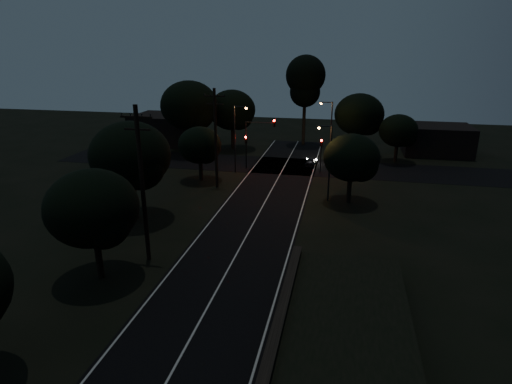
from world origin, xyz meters
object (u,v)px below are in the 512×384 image
at_px(utility_pole_mid, 142,183).
at_px(signal_right, 321,149).
at_px(signal_mast, 259,134).
at_px(streetlight_c, 328,158).
at_px(utility_pole_far, 216,137).
at_px(streetlight_a, 236,134).
at_px(car, 310,162).
at_px(signal_left, 246,146).
at_px(tall_pine, 305,81).
at_px(streetlight_b, 329,129).

distance_m(utility_pole_mid, signal_right, 27.30).
distance_m(signal_mast, streetlight_c, 13.28).
distance_m(utility_pole_far, signal_right, 13.53).
bearing_deg(streetlight_a, signal_right, 11.34).
relative_size(utility_pole_far, car, 3.46).
distance_m(utility_pole_far, streetlight_a, 6.10).
distance_m(signal_left, streetlight_a, 2.77).
bearing_deg(car, signal_mast, 23.87).
distance_m(tall_pine, streetlight_b, 12.82).
xyz_separation_m(signal_left, streetlight_c, (10.43, -9.99, 1.51)).
relative_size(utility_pole_mid, streetlight_c, 1.47).
bearing_deg(streetlight_c, utility_pole_far, 170.40).
height_order(signal_right, streetlight_a, streetlight_a).
relative_size(tall_pine, streetlight_a, 1.67).
height_order(signal_left, signal_mast, signal_mast).
height_order(utility_pole_mid, signal_mast, utility_pole_mid).
bearing_deg(utility_pole_far, streetlight_a, 83.41).
height_order(signal_left, signal_right, same).
height_order(utility_pole_mid, car, utility_pole_mid).
xyz_separation_m(signal_left, signal_right, (9.20, 0.00, 0.00)).
bearing_deg(signal_right, streetlight_b, 80.00).
relative_size(signal_mast, streetlight_c, 0.83).
distance_m(signal_mast, streetlight_a, 3.13).
bearing_deg(signal_mast, streetlight_a, -140.23).
bearing_deg(streetlight_c, utility_pole_mid, -128.26).
bearing_deg(signal_left, utility_pole_mid, -93.21).
bearing_deg(tall_pine, signal_mast, -104.62).
xyz_separation_m(streetlight_b, car, (-2.11, -1.47, -4.12)).
height_order(signal_right, streetlight_b, streetlight_b).
distance_m(signal_mast, streetlight_b, 9.15).
bearing_deg(car, utility_pole_far, 50.18).
bearing_deg(utility_pole_far, streetlight_b, 46.70).
height_order(signal_left, car, signal_left).
height_order(utility_pole_far, streetlight_c, utility_pole_far).
bearing_deg(utility_pole_far, utility_pole_mid, -90.00).
bearing_deg(streetlight_b, car, -145.11).
bearing_deg(signal_left, utility_pole_far, -99.94).
xyz_separation_m(utility_pole_far, signal_left, (1.40, 7.99, -2.65)).
bearing_deg(signal_left, streetlight_c, -43.76).
xyz_separation_m(streetlight_c, car, (-2.63, 12.53, -3.83)).
relative_size(utility_pole_mid, signal_left, 2.68).
xyz_separation_m(streetlight_a, streetlight_b, (10.61, 6.00, 0.00)).
bearing_deg(streetlight_b, tall_pine, 111.38).
distance_m(streetlight_a, car, 10.48).
bearing_deg(signal_left, streetlight_a, -109.59).
distance_m(signal_left, streetlight_c, 14.52).
distance_m(signal_left, streetlight_b, 10.84).
height_order(utility_pole_far, tall_pine, tall_pine).
height_order(streetlight_a, car, streetlight_a).
height_order(utility_pole_mid, streetlight_b, utility_pole_mid).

